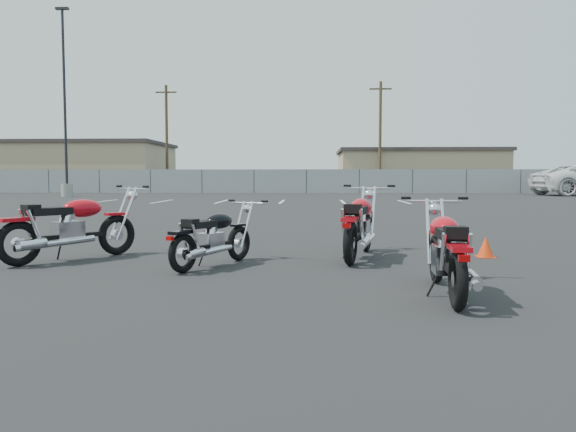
{
  "coord_description": "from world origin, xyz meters",
  "views": [
    {
      "loc": [
        0.58,
        -7.68,
        1.23
      ],
      "look_at": [
        0.2,
        0.6,
        0.65
      ],
      "focal_mm": 35.0,
      "sensor_mm": 36.0,
      "label": 1
    }
  ],
  "objects_px": {
    "motorcycle_second_black": "(213,237)",
    "motorcycle_rear_red": "(447,252)",
    "motorcycle_front_red": "(71,227)",
    "motorcycle_third_red": "(360,225)"
  },
  "relations": [
    {
      "from": "motorcycle_second_black",
      "to": "motorcycle_third_red",
      "type": "distance_m",
      "value": 2.26
    },
    {
      "from": "motorcycle_front_red",
      "to": "motorcycle_third_red",
      "type": "relative_size",
      "value": 0.9
    },
    {
      "from": "motorcycle_front_red",
      "to": "motorcycle_second_black",
      "type": "distance_m",
      "value": 2.24
    },
    {
      "from": "motorcycle_second_black",
      "to": "motorcycle_rear_red",
      "type": "bearing_deg",
      "value": -32.41
    },
    {
      "from": "motorcycle_second_black",
      "to": "motorcycle_rear_red",
      "type": "xyz_separation_m",
      "value": [
        2.76,
        -1.75,
        0.05
      ]
    },
    {
      "from": "motorcycle_third_red",
      "to": "motorcycle_rear_red",
      "type": "xyz_separation_m",
      "value": [
        0.69,
        -2.65,
        -0.05
      ]
    },
    {
      "from": "motorcycle_front_red",
      "to": "motorcycle_rear_red",
      "type": "height_order",
      "value": "motorcycle_front_red"
    },
    {
      "from": "motorcycle_front_red",
      "to": "motorcycle_rear_red",
      "type": "relative_size",
      "value": 0.99
    },
    {
      "from": "motorcycle_second_black",
      "to": "motorcycle_rear_red",
      "type": "height_order",
      "value": "motorcycle_rear_red"
    },
    {
      "from": "motorcycle_second_black",
      "to": "motorcycle_third_red",
      "type": "relative_size",
      "value": 0.78
    }
  ]
}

